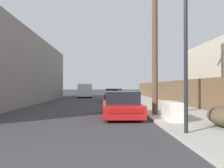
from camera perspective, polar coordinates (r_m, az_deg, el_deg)
name	(u,v)px	position (r m, az deg, el deg)	size (l,w,h in m)	color
sidewalk_curb	(140,99)	(25.72, 7.36, -3.98)	(4.20, 63.00, 0.12)	#ADA89E
discarded_fridge	(172,111)	(9.90, 15.46, -6.74)	(0.71, 1.82, 0.80)	silver
parked_sports_car_red	(121,105)	(11.29, 2.38, -5.58)	(1.87, 4.43, 1.32)	red
car_parked_mid	(114,95)	(22.59, 0.57, -3.01)	(2.14, 4.63, 1.34)	#5B1E19
pickup_truck	(85,91)	(31.27, -7.06, -1.77)	(2.36, 5.95, 1.89)	silver
utility_pole	(155,28)	(11.93, 11.13, 14.11)	(1.80, 0.29, 8.72)	brown
street_lamp	(186,44)	(7.29, 18.71, 9.79)	(0.26, 0.26, 4.76)	#232326
wooden_fence	(169,91)	(21.38, 14.70, -1.87)	(0.08, 33.86, 1.95)	brown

